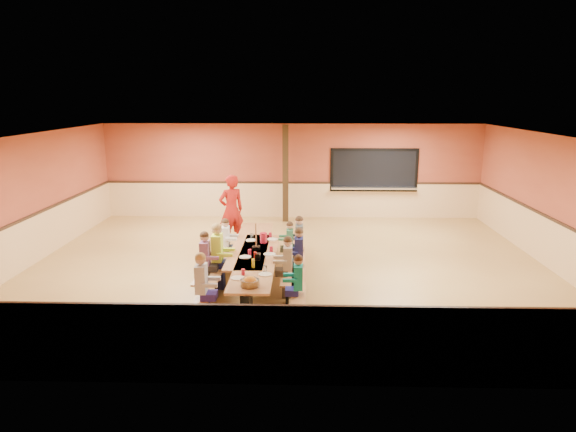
{
  "coord_description": "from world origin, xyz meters",
  "views": [
    {
      "loc": [
        0.32,
        -11.29,
        3.85
      ],
      "look_at": [
        -0.01,
        0.2,
        1.15
      ],
      "focal_mm": 32.0,
      "sensor_mm": 36.0,
      "label": 1
    }
  ],
  "objects": [
    {
      "name": "seated_child_green_sec",
      "position": [
        0.05,
        -0.27,
        0.56
      ],
      "size": [
        0.32,
        0.26,
        1.11
      ],
      "primitive_type": null,
      "color": "#3A825C",
      "rests_on": "ground"
    },
    {
      "name": "structural_post",
      "position": [
        -0.2,
        4.4,
        1.5
      ],
      "size": [
        0.18,
        0.18,
        3.0
      ],
      "primitive_type": "cube",
      "color": "black",
      "rests_on": "ground"
    },
    {
      "name": "seated_adult_yellow",
      "position": [
        -1.39,
        -1.4,
        0.67
      ],
      "size": [
        0.43,
        0.36,
        1.34
      ],
      "primitive_type": null,
      "color": "#D4FC3D",
      "rests_on": "ground"
    },
    {
      "name": "seated_child_tan_sec",
      "position": [
        0.05,
        -1.83,
        0.6
      ],
      "size": [
        0.37,
        0.3,
        1.21
      ],
      "primitive_type": null,
      "color": "#B1A28C",
      "rests_on": "ground"
    },
    {
      "name": "seated_child_teal_right",
      "position": [
        0.26,
        -2.84,
        0.58
      ],
      "size": [
        0.34,
        0.28,
        1.16
      ],
      "primitive_type": null,
      "color": "#138C85",
      "rests_on": "ground"
    },
    {
      "name": "seated_child_grey_left",
      "position": [
        -1.39,
        -0.27,
        0.59
      ],
      "size": [
        0.35,
        0.29,
        1.17
      ],
      "primitive_type": null,
      "color": "white",
      "rests_on": "ground"
    },
    {
      "name": "place_settings",
      "position": [
        -0.57,
        -1.75,
        0.8
      ],
      "size": [
        0.65,
        3.3,
        0.11
      ],
      "primitive_type": null,
      "color": "beige",
      "rests_on": "cafeteria_table_main"
    },
    {
      "name": "kitchen_pass_through",
      "position": [
        2.6,
        4.96,
        1.49
      ],
      "size": [
        2.78,
        0.28,
        1.38
      ],
      "color": "black",
      "rests_on": "ground"
    },
    {
      "name": "table_paddle",
      "position": [
        -0.63,
        -1.09,
        0.88
      ],
      "size": [
        0.16,
        0.16,
        0.56
      ],
      "color": "black",
      "rests_on": "cafeteria_table_main"
    },
    {
      "name": "seated_child_navy_right",
      "position": [
        0.26,
        -1.27,
        0.62
      ],
      "size": [
        0.38,
        0.31,
        1.23
      ],
      "primitive_type": null,
      "color": "#1A1D51",
      "rests_on": "ground"
    },
    {
      "name": "seated_child_purple_sec",
      "position": [
        -1.6,
        -1.62,
        0.62
      ],
      "size": [
        0.38,
        0.31,
        1.23
      ],
      "primitive_type": null,
      "color": "#875384",
      "rests_on": "ground"
    },
    {
      "name": "napkin_dispenser",
      "position": [
        -0.54,
        -1.8,
        0.8
      ],
      "size": [
        0.1,
        0.14,
        0.13
      ],
      "primitive_type": "cube",
      "color": "black",
      "rests_on": "cafeteria_table_main"
    },
    {
      "name": "standing_woman",
      "position": [
        -1.53,
        1.71,
        0.94
      ],
      "size": [
        0.82,
        0.74,
        1.88
      ],
      "primitive_type": "imported",
      "rotation": [
        0.0,
        0.0,
        3.69
      ],
      "color": "#B11A14",
      "rests_on": "ground"
    },
    {
      "name": "condiment_ketchup",
      "position": [
        -0.58,
        -1.84,
        0.82
      ],
      "size": [
        0.06,
        0.06,
        0.17
      ],
      "primitive_type": "cylinder",
      "color": "#B2140F",
      "rests_on": "cafeteria_table_main"
    },
    {
      "name": "seated_child_white_left",
      "position": [
        -1.39,
        -3.08,
        0.63
      ],
      "size": [
        0.39,
        0.32,
        1.26
      ],
      "primitive_type": null,
      "color": "#B9BAC1",
      "rests_on": "ground"
    },
    {
      "name": "ground",
      "position": [
        0.0,
        0.0,
        0.0
      ],
      "size": [
        12.0,
        12.0,
        0.0
      ],
      "primitive_type": "plane",
      "color": "olive",
      "rests_on": "ground"
    },
    {
      "name": "punch_pitcher",
      "position": [
        -0.51,
        -0.6,
        0.85
      ],
      "size": [
        0.16,
        0.16,
        0.22
      ],
      "primitive_type": "cylinder",
      "color": "red",
      "rests_on": "cafeteria_table_main"
    },
    {
      "name": "room_envelope",
      "position": [
        0.0,
        0.0,
        0.69
      ],
      "size": [
        12.04,
        10.04,
        3.02
      ],
      "color": "#99432C",
      "rests_on": "ground"
    },
    {
      "name": "condiment_mustard",
      "position": [
        -0.58,
        -2.27,
        0.82
      ],
      "size": [
        0.06,
        0.06,
        0.17
      ],
      "primitive_type": "cylinder",
      "color": "yellow",
      "rests_on": "cafeteria_table_main"
    },
    {
      "name": "cafeteria_table_main",
      "position": [
        -0.57,
        -1.75,
        0.53
      ],
      "size": [
        1.91,
        3.7,
        0.74
      ],
      "color": "#AB7144",
      "rests_on": "ground"
    },
    {
      "name": "cafeteria_table_second",
      "position": [
        -0.78,
        -0.64,
        0.53
      ],
      "size": [
        1.91,
        3.7,
        0.74
      ],
      "color": "#AB7144",
      "rests_on": "ground"
    },
    {
      "name": "seated_child_char_right",
      "position": [
        0.26,
        -0.2,
        0.61
      ],
      "size": [
        0.38,
        0.31,
        1.22
      ],
      "primitive_type": null,
      "color": "#50575B",
      "rests_on": "ground"
    },
    {
      "name": "chip_bowl",
      "position": [
        -0.55,
        -3.22,
        0.81
      ],
      "size": [
        0.32,
        0.32,
        0.15
      ],
      "primitive_type": null,
      "color": "orange",
      "rests_on": "cafeteria_table_main"
    }
  ]
}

